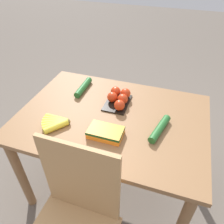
{
  "coord_description": "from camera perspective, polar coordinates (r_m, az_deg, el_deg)",
  "views": [
    {
      "loc": [
        -0.34,
        1.01,
        1.61
      ],
      "look_at": [
        0.0,
        0.0,
        0.75
      ],
      "focal_mm": 35.0,
      "sensor_mm": 36.0,
      "label": 1
    }
  ],
  "objects": [
    {
      "name": "dining_table",
      "position": [
        1.45,
        -0.0,
        -4.16
      ],
      "size": [
        1.18,
        0.85,
        0.72
      ],
      "color": "olive",
      "rests_on": "ground_plane"
    },
    {
      "name": "cucumber_near",
      "position": [
        1.29,
        12.35,
        -4.26
      ],
      "size": [
        0.1,
        0.23,
        0.04
      ],
      "color": "#236028",
      "rests_on": "dining_table"
    },
    {
      "name": "cucumber_far",
      "position": [
        1.63,
        -7.5,
        6.43
      ],
      "size": [
        0.05,
        0.23,
        0.04
      ],
      "color": "#236028",
      "rests_on": "dining_table"
    },
    {
      "name": "tomato_pack",
      "position": [
        1.47,
        1.79,
        3.66
      ],
      "size": [
        0.15,
        0.22,
        0.08
      ],
      "color": "black",
      "rests_on": "dining_table"
    },
    {
      "name": "ground_plane",
      "position": [
        1.93,
        -0.0,
        -17.74
      ],
      "size": [
        12.0,
        12.0,
        0.0
      ],
      "primitive_type": "plane",
      "color": "#665B51"
    },
    {
      "name": "banana_bunch",
      "position": [
        1.34,
        -14.44,
        -2.73
      ],
      "size": [
        0.17,
        0.15,
        0.04
      ],
      "color": "brown",
      "rests_on": "dining_table"
    },
    {
      "name": "carrot_bag",
      "position": [
        1.23,
        -1.69,
        -5.21
      ],
      "size": [
        0.2,
        0.12,
        0.05
      ],
      "color": "orange",
      "rests_on": "dining_table"
    }
  ]
}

